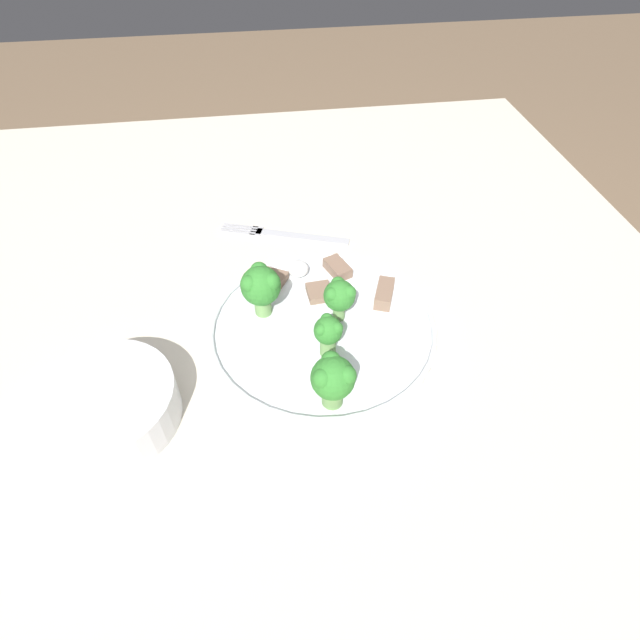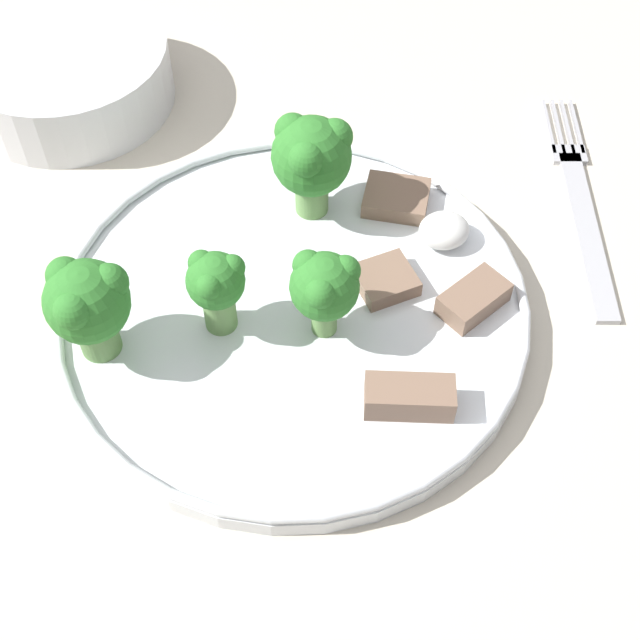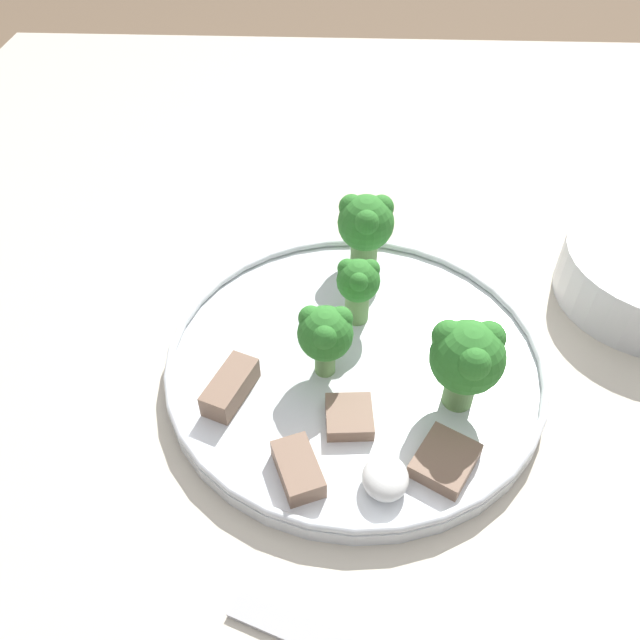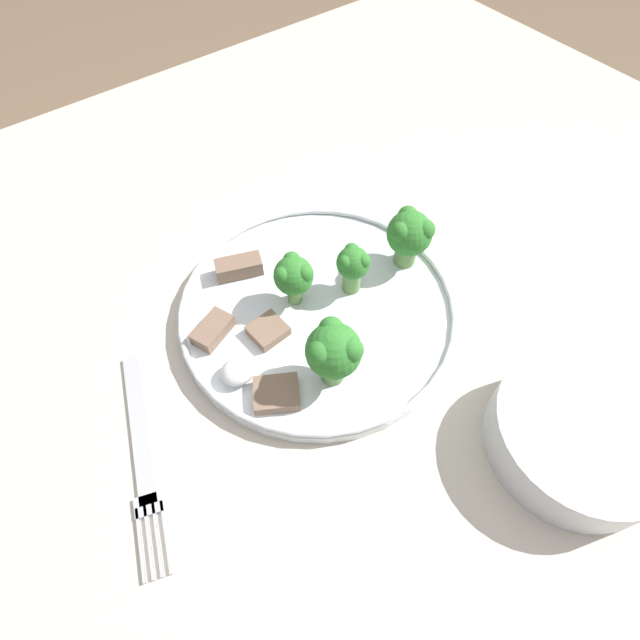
# 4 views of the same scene
# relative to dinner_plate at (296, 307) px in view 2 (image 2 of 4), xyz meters

# --- Properties ---
(table) EXTENTS (1.34, 1.12, 0.77)m
(table) POSITION_rel_dinner_plate_xyz_m (-0.00, 0.03, -0.10)
(table) COLOR beige
(table) RESTS_ON ground_plane
(dinner_plate) EXTENTS (0.29, 0.29, 0.02)m
(dinner_plate) POSITION_rel_dinner_plate_xyz_m (0.00, 0.00, 0.00)
(dinner_plate) COLOR white
(dinner_plate) RESTS_ON table
(fork) EXTENTS (0.09, 0.20, 0.00)m
(fork) POSITION_rel_dinner_plate_xyz_m (0.21, 0.03, -0.01)
(fork) COLOR #B2B2B7
(fork) RESTS_ON table
(cream_bowl) EXTENTS (0.15, 0.15, 0.05)m
(cream_bowl) POSITION_rel_dinner_plate_xyz_m (-0.09, 0.25, 0.01)
(cream_bowl) COLOR silver
(cream_bowl) RESTS_ON table
(broccoli_floret_near_rim_left) EXTENTS (0.03, 0.03, 0.06)m
(broccoli_floret_near_rim_left) POSITION_rel_dinner_plate_xyz_m (-0.05, 0.00, 0.04)
(broccoli_floret_near_rim_left) COLOR #709E56
(broccoli_floret_near_rim_left) RESTS_ON dinner_plate
(broccoli_floret_center_left) EXTENTS (0.05, 0.05, 0.07)m
(broccoli_floret_center_left) POSITION_rel_dinner_plate_xyz_m (0.03, 0.07, 0.05)
(broccoli_floret_center_left) COLOR #709E56
(broccoli_floret_center_left) RESTS_ON dinner_plate
(broccoli_floret_back_left) EXTENTS (0.05, 0.05, 0.07)m
(broccoli_floret_back_left) POSITION_rel_dinner_plate_xyz_m (-0.12, 0.01, 0.05)
(broccoli_floret_back_left) COLOR #709E56
(broccoli_floret_back_left) RESTS_ON dinner_plate
(broccoli_floret_front_left) EXTENTS (0.04, 0.04, 0.06)m
(broccoli_floret_front_left) POSITION_rel_dinner_plate_xyz_m (0.01, -0.02, 0.04)
(broccoli_floret_front_left) COLOR #709E56
(broccoli_floret_front_left) RESTS_ON dinner_plate
(meat_slice_front_slice) EXTENTS (0.05, 0.05, 0.01)m
(meat_slice_front_slice) POSITION_rel_dinner_plate_xyz_m (0.09, 0.06, 0.01)
(meat_slice_front_slice) COLOR #846651
(meat_slice_front_slice) RESTS_ON dinner_plate
(meat_slice_middle_slice) EXTENTS (0.04, 0.03, 0.01)m
(meat_slice_middle_slice) POSITION_rel_dinner_plate_xyz_m (0.06, -0.00, 0.01)
(meat_slice_middle_slice) COLOR #846651
(meat_slice_middle_slice) RESTS_ON dinner_plate
(meat_slice_rear_slice) EXTENTS (0.05, 0.04, 0.02)m
(meat_slice_rear_slice) POSITION_rel_dinner_plate_xyz_m (0.04, -0.09, 0.01)
(meat_slice_rear_slice) COLOR #846651
(meat_slice_rear_slice) RESTS_ON dinner_plate
(meat_slice_edge_slice) EXTENTS (0.05, 0.04, 0.01)m
(meat_slice_edge_slice) POSITION_rel_dinner_plate_xyz_m (0.10, -0.04, 0.01)
(meat_slice_edge_slice) COLOR #846651
(meat_slice_edge_slice) RESTS_ON dinner_plate
(sauce_dollop) EXTENTS (0.03, 0.03, 0.02)m
(sauce_dollop) POSITION_rel_dinner_plate_xyz_m (0.10, 0.02, 0.01)
(sauce_dollop) COLOR white
(sauce_dollop) RESTS_ON dinner_plate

